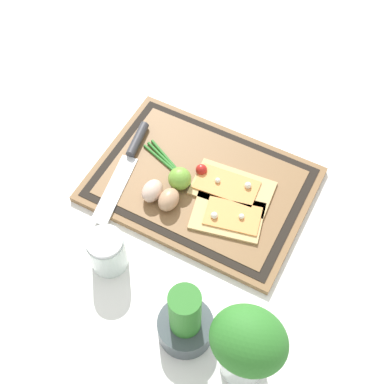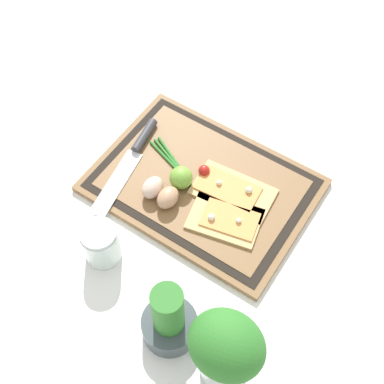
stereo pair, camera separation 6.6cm
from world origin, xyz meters
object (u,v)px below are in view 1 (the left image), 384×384
Objects in this scene: egg_brown at (169,200)px; lime at (180,179)px; herb_pot at (185,322)px; pizza_slice_far at (228,216)px; pizza_slice_near at (231,187)px; sauce_jar at (108,253)px; egg_pink at (152,191)px; cherry_tomato_red at (201,170)px; knife at (130,155)px; herb_glass at (247,346)px.

lime is at bearing -86.35° from egg_brown.
pizza_slice_far is at bearing -82.25° from herb_pot.
pizza_slice_near is 0.35m from herb_pot.
herb_pot reaches higher than sauce_jar.
egg_brown is 1.00× the size of egg_pink.
sauce_jar reaches higher than cherry_tomato_red.
egg_brown is 0.32× the size of herb_pot.
cherry_tomato_red reaches higher than knife.
herb_glass is (-0.34, 0.25, 0.08)m from egg_pink.
pizza_slice_near is at bearing -61.29° from herb_glass.
herb_glass reaches higher than knife.
pizza_slice_near is at bearing -118.64° from sauce_jar.
sauce_jar is (0.18, 0.21, 0.02)m from pizza_slice_far.
herb_pot reaches higher than egg_pink.
pizza_slice_near is 7.14× the size of cherry_tomato_red.
pizza_slice_near is at bearing -173.09° from knife.
pizza_slice_near is 3.29× the size of egg_brown.
pizza_slice_near is 0.32m from sauce_jar.
pizza_slice_far is 6.53× the size of cherry_tomato_red.
herb_pot reaches higher than pizza_slice_near.
herb_pot is at bearing 100.61° from pizza_slice_near.
cherry_tomato_red reaches higher than pizza_slice_near.
knife is at bearing -8.33° from pizza_slice_far.
pizza_slice_near is at bearing -135.05° from egg_brown.
egg_brown is at bearing 153.08° from knife.
cherry_tomato_red is at bearing -104.13° from sauce_jar.
sauce_jar reaches higher than pizza_slice_near.
pizza_slice_near and pizza_slice_far have the same top height.
egg_brown and egg_pink have the same top height.
pizza_slice_far is 0.29m from knife.
herb_pot is (-0.17, 0.24, 0.02)m from egg_brown.
cherry_tomato_red is at bearing -102.38° from egg_brown.
egg_pink is at bearing 145.24° from knife.
pizza_slice_near is 1.09× the size of pizza_slice_far.
sauce_jar is 0.36m from herb_glass.
pizza_slice_far is at bearing -165.75° from egg_brown.
pizza_slice_far is 0.28m from herb_pot.
herb_glass is (-0.35, 0.07, 0.08)m from sauce_jar.
egg_brown is 0.39m from herb_glass.
cherry_tomato_red is at bearing -52.55° from herb_glass.
lime is 0.06m from cherry_tomato_red.
herb_pot is (-0.06, 0.34, 0.04)m from pizza_slice_near.
egg_pink is 1.10× the size of lime.
herb_glass is at bearing 118.71° from pizza_slice_near.
egg_brown is 0.59× the size of sauce_jar.
egg_pink is (0.15, 0.10, 0.02)m from pizza_slice_near.
pizza_slice_near is 0.12m from lime.
knife is 10.82× the size of cherry_tomato_red.
knife is 0.56m from herb_glass.
cherry_tomato_red is at bearing -35.84° from pizza_slice_far.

